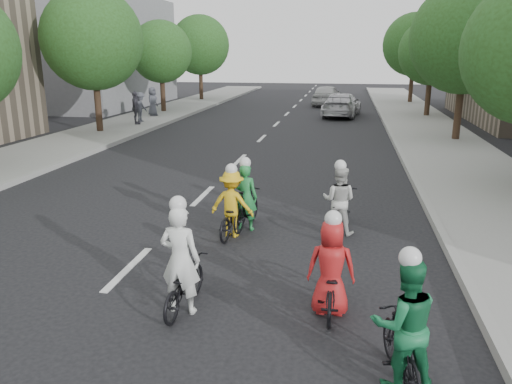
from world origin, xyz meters
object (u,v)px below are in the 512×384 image
(cyclist_4, at_px, (246,204))
(follow_car_lead, at_px, (342,105))
(cyclist_0, at_px, (403,333))
(cyclist_5, at_px, (232,209))
(cyclist_2, at_px, (339,207))
(spectator_2, at_px, (152,102))
(spectator_0, at_px, (140,107))
(spectator_1, at_px, (136,108))
(cyclist_1, at_px, (331,277))
(follow_car_trail, at_px, (327,95))
(cyclist_3, at_px, (182,274))

(cyclist_4, relative_size, follow_car_lead, 0.33)
(cyclist_0, height_order, cyclist_5, cyclist_0)
(cyclist_2, xyz_separation_m, cyclist_5, (-2.28, -0.62, 0.00))
(cyclist_0, relative_size, spectator_2, 1.04)
(spectator_0, height_order, spectator_1, spectator_1)
(cyclist_1, xyz_separation_m, cyclist_2, (0.04, 3.63, 0.02))
(spectator_2, bearing_deg, cyclist_1, -146.50)
(follow_car_trail, bearing_deg, cyclist_3, 93.07)
(cyclist_2, relative_size, spectator_0, 1.13)
(cyclist_0, distance_m, spectator_2, 26.97)
(cyclist_5, bearing_deg, cyclist_1, 133.02)
(cyclist_1, bearing_deg, follow_car_trail, -87.63)
(cyclist_0, xyz_separation_m, cyclist_3, (-3.17, 1.28, -0.08))
(cyclist_4, bearing_deg, spectator_1, -50.14)
(cyclist_4, distance_m, follow_car_trail, 28.47)
(cyclist_1, relative_size, cyclist_3, 0.89)
(cyclist_3, distance_m, spectator_0, 21.78)
(follow_car_lead, bearing_deg, cyclist_4, 92.13)
(spectator_1, bearing_deg, cyclist_3, -179.09)
(cyclist_0, distance_m, spectator_1, 23.45)
(cyclist_0, bearing_deg, spectator_2, -73.47)
(cyclist_1, xyz_separation_m, spectator_0, (-11.28, 19.46, 0.40))
(cyclist_1, distance_m, follow_car_trail, 32.00)
(cyclist_0, height_order, spectator_1, spectator_1)
(cyclist_0, height_order, follow_car_trail, cyclist_0)
(cyclist_1, relative_size, spectator_1, 0.95)
(cyclist_5, relative_size, spectator_1, 0.98)
(spectator_0, distance_m, spectator_2, 2.79)
(cyclist_0, height_order, cyclist_2, cyclist_0)
(cyclist_5, height_order, follow_car_trail, cyclist_5)
(cyclist_0, distance_m, cyclist_3, 3.42)
(cyclist_0, bearing_deg, spectator_0, -71.22)
(cyclist_1, bearing_deg, cyclist_0, 118.61)
(cyclist_0, relative_size, follow_car_lead, 0.35)
(cyclist_4, bearing_deg, follow_car_trail, -82.59)
(cyclist_1, relative_size, follow_car_trail, 0.36)
(cyclist_4, relative_size, cyclist_5, 0.98)
(cyclist_4, bearing_deg, cyclist_1, 128.74)
(cyclist_0, xyz_separation_m, cyclist_4, (-2.94, 5.15, -0.10))
(spectator_0, distance_m, spectator_1, 0.99)
(follow_car_lead, relative_size, follow_car_trail, 1.11)
(cyclist_0, bearing_deg, follow_car_trail, -97.21)
(follow_car_lead, bearing_deg, follow_car_trail, -72.65)
(cyclist_2, relative_size, cyclist_4, 1.10)
(cyclist_2, height_order, spectator_0, spectator_0)
(cyclist_2, xyz_separation_m, cyclist_3, (-2.31, -3.99, 0.02))
(follow_car_lead, distance_m, spectator_1, 12.82)
(follow_car_lead, bearing_deg, cyclist_2, 97.62)
(cyclist_3, relative_size, spectator_2, 1.08)
(follow_car_lead, xyz_separation_m, follow_car_trail, (-1.24, 6.78, 0.05))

